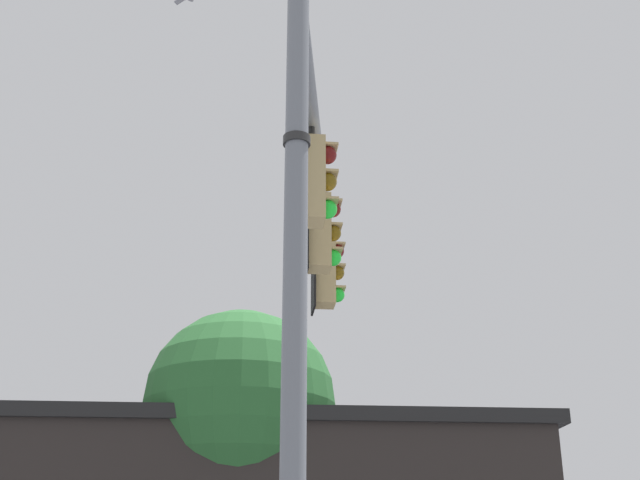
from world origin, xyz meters
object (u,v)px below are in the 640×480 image
Objects in this scene: traffic_light_mid_outer at (326,272)px; traffic_light_mid_inner at (320,232)px; traffic_light_nearest_pole at (313,181)px; street_name_sign at (300,162)px.

traffic_light_mid_inner is at bearing -8.82° from traffic_light_mid_outer.
traffic_light_nearest_pole reaches higher than street_name_sign.
street_name_sign is (1.62, -0.27, -0.60)m from traffic_light_nearest_pole.
traffic_light_mid_inner is at bearing 171.18° from traffic_light_nearest_pole.
traffic_light_nearest_pole is 3.15m from traffic_light_mid_outer.
traffic_light_mid_inner is at bearing 170.81° from street_name_sign.
traffic_light_nearest_pole is 1.57m from traffic_light_mid_inner.
traffic_light_nearest_pole and traffic_light_mid_inner have the same top height.
traffic_light_mid_outer is at bearing 170.93° from street_name_sign.
street_name_sign is (4.73, -0.75, -0.60)m from traffic_light_mid_outer.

